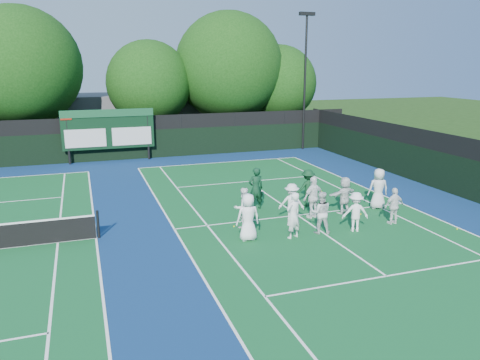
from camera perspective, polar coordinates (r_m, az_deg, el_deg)
name	(u,v)px	position (r m, az deg, el deg)	size (l,w,h in m)	color
ground	(308,223)	(19.93, 8.29, -5.16)	(120.00, 120.00, 0.00)	#1B390F
court_apron	(162,231)	(19.05, -9.54, -6.12)	(34.00, 32.00, 0.01)	navy
near_court	(298,215)	(20.78, 7.04, -4.29)	(11.05, 23.85, 0.01)	#125828
back_fence	(124,140)	(33.21, -13.96, 4.72)	(34.00, 0.08, 3.00)	black
divider_fence_right	(464,171)	(25.57, 25.62, 1.03)	(0.08, 32.00, 3.00)	black
scoreboard	(108,130)	(32.62, -15.76, 5.92)	(6.00, 0.21, 3.55)	black
clubhouse	(162,117)	(41.49, -9.50, 7.63)	(18.00, 6.00, 4.00)	#58595D
light_pole_right	(305,66)	(36.23, 7.97, 13.60)	(1.20, 0.30, 10.12)	black
tree_b	(23,70)	(36.44, -24.90, 12.08)	(8.24, 8.24, 10.39)	black
tree_c	(151,85)	(36.69, -10.80, 11.31)	(6.33, 6.33, 8.24)	black
tree_d	(230,69)	(38.08, -1.19, 13.34)	(8.49, 8.49, 10.50)	black
tree_e	(280,85)	(39.63, 4.86, 11.45)	(6.22, 6.22, 8.01)	black
tennis_ball_1	(321,191)	(24.69, 9.89, -1.37)	(0.07, 0.07, 0.07)	yellow
tennis_ball_2	(457,229)	(20.83, 24.95, -5.43)	(0.07, 0.07, 0.07)	yellow
tennis_ball_3	(234,226)	(19.19, -0.75, -5.68)	(0.07, 0.07, 0.07)	yellow
tennis_ball_5	(361,214)	(21.37, 14.49, -4.05)	(0.07, 0.07, 0.07)	yellow
player_front_0	(248,217)	(17.55, 0.99, -4.55)	(0.89, 0.58, 1.83)	white
player_front_1	(293,215)	(17.88, 6.52, -4.31)	(0.66, 0.43, 1.81)	white
player_front_2	(321,212)	(18.56, 9.79, -3.92)	(0.82, 0.64, 1.70)	silver
player_front_3	(355,212)	(19.06, 13.90, -3.80)	(1.04, 0.60, 1.60)	white
player_front_4	(394,206)	(20.36, 18.28, -3.03)	(0.91, 0.38, 1.55)	white
player_back_0	(243,208)	(18.92, 0.39, -3.40)	(0.81, 0.63, 1.67)	white
player_back_1	(292,203)	(19.72, 6.30, -2.78)	(1.07, 0.62, 1.66)	white
player_back_2	(313,197)	(20.29, 8.94, -2.12)	(1.08, 0.45, 1.84)	white
player_back_3	(344,195)	(21.24, 12.62, -1.81)	(1.54, 0.49, 1.66)	silver
player_back_4	(378,189)	(22.28, 16.50, -1.02)	(0.92, 0.60, 1.88)	silver
coach_left	(256,188)	(21.29, 1.94, -1.03)	(0.71, 0.47, 1.94)	#0D321D
coach_right	(308,188)	(21.95, 8.27, -0.96)	(1.13, 0.65, 1.75)	#0E361B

